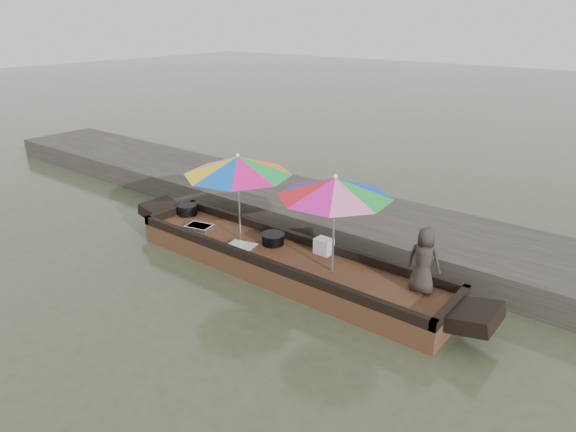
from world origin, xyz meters
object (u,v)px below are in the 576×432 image
Objects in this scene: cooking_pot at (187,210)px; vendor at (424,260)px; boat_hull at (284,264)px; tray_crayfish at (199,228)px; tray_scallop at (242,247)px; umbrella_stern at (334,224)px; supply_bag at (324,246)px; umbrella_bow at (239,198)px; charcoal_grill at (273,239)px.

vendor is (4.91, 0.04, 0.39)m from cooking_pot.
boat_hull is 12.27× the size of tray_crayfish.
tray_crayfish is 1.16m from tray_scallop.
tray_scallop is 1.84m from umbrella_stern.
tray_scallop is (1.92, -0.49, -0.07)m from cooking_pot.
supply_bag is 1.84m from vendor.
cooking_pot is 0.22× the size of umbrella_stern.
tray_scallop is 1.39m from supply_bag.
tray_crayfish is at bearing -169.81° from umbrella_bow.
umbrella_bow is (-0.57, -0.20, 0.69)m from charcoal_grill.
tray_scallop is at bearing -14.31° from cooking_pot.
cooking_pot is 3.64m from umbrella_stern.
supply_bag is (0.89, 0.23, 0.04)m from charcoal_grill.
tray_crayfish is 1.24× the size of charcoal_grill.
tray_scallop is (1.16, -0.10, -0.01)m from tray_crayfish.
tray_scallop is at bearing -171.22° from umbrella_stern.
vendor is at bearing 6.75° from boat_hull.
charcoal_grill is (1.46, 0.36, 0.04)m from tray_crayfish.
cooking_pot is 0.86m from tray_crayfish.
tray_scallop is 0.28× the size of umbrella_stern.
umbrella_stern is (1.35, -0.20, 0.69)m from charcoal_grill.
boat_hull is at bearing 180.00° from umbrella_stern.
cooking_pot is at bearing 179.22° from charcoal_grill.
tray_crayfish is at bearing -176.76° from umbrella_stern.
cooking_pot is 1.79m from umbrella_bow.
tray_crayfish is 2.91m from umbrella_stern.
umbrella_stern reaches higher than tray_scallop.
supply_bag reaches higher than tray_crayfish.
cooking_pot is 4.93m from vendor.
umbrella_bow is 1.93m from umbrella_stern.
umbrella_stern is (0.94, 0.00, 0.95)m from boat_hull.
boat_hull is 3.38× the size of umbrella_stern.
tray_crayfish is 1.16m from umbrella_bow.
charcoal_grill reaches higher than tray_scallop.
cooking_pot is at bearing 171.95° from umbrella_bow.
vendor reaches higher than supply_bag.
umbrella_bow reaches higher than tray_scallop.
umbrella_stern is (-1.34, -0.27, 0.28)m from vendor.
vendor is at bearing 5.90° from tray_crayfish.
vendor reaches higher than tray_scallop.
vendor is (2.28, 0.27, 0.67)m from boat_hull.
cooking_pot is at bearing 176.28° from umbrella_stern.
umbrella_stern is (1.66, 0.26, 0.74)m from tray_scallop.
umbrella_bow and umbrella_stern have the same top height.
tray_crayfish is 0.26× the size of umbrella_bow.
umbrella_stern is at bearing 8.82° from vendor.
umbrella_bow is (-1.47, -0.44, 0.65)m from supply_bag.
tray_scallop is 0.55m from charcoal_grill.
vendor reaches higher than cooking_pot.
cooking_pot is (-2.63, 0.23, 0.27)m from boat_hull.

